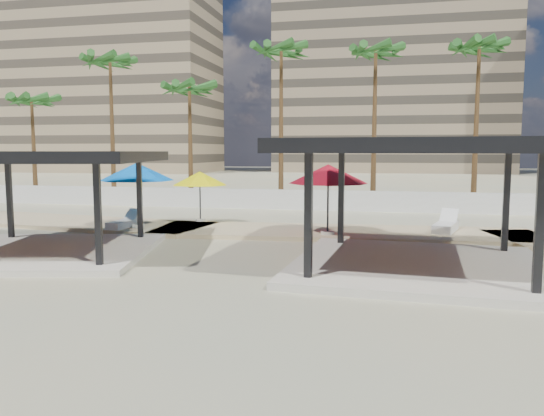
% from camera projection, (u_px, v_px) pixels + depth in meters
% --- Properties ---
extents(ground, '(200.00, 200.00, 0.00)m').
position_uv_depth(ground, '(254.00, 268.00, 16.13)').
color(ground, '#C8B484').
rests_on(ground, ground).
extents(promenade, '(44.45, 7.97, 0.24)m').
position_uv_depth(promenade, '(342.00, 231.00, 23.13)').
color(promenade, '#C6B284').
rests_on(promenade, ground).
extents(boundary_wall, '(56.00, 0.30, 1.20)m').
position_uv_depth(boundary_wall, '(321.00, 200.00, 31.60)').
color(boundary_wall, silver).
rests_on(boundary_wall, ground).
extents(building_west, '(34.00, 16.00, 32.40)m').
position_uv_depth(building_west, '(113.00, 81.00, 89.50)').
color(building_west, '#937F60').
rests_on(building_west, ground).
extents(building_mid, '(38.00, 16.00, 30.40)m').
position_uv_depth(building_mid, '(391.00, 87.00, 89.46)').
color(building_mid, '#847259').
rests_on(building_mid, ground).
extents(pavilion_central, '(8.09, 8.09, 3.86)m').
position_uv_depth(pavilion_central, '(419.00, 193.00, 15.63)').
color(pavilion_central, beige).
rests_on(pavilion_central, ground).
extents(pavilion_west, '(8.31, 8.31, 3.52)m').
position_uv_depth(pavilion_west, '(47.00, 194.00, 17.91)').
color(pavilion_west, beige).
rests_on(pavilion_west, ground).
extents(umbrella_b, '(2.76, 2.76, 2.38)m').
position_uv_depth(umbrella_b, '(200.00, 178.00, 25.22)').
color(umbrella_b, beige).
rests_on(umbrella_b, promenade).
extents(umbrella_c, '(3.75, 3.75, 2.83)m').
position_uv_depth(umbrella_c, '(328.00, 174.00, 21.14)').
color(umbrella_c, beige).
rests_on(umbrella_c, promenade).
extents(umbrella_f, '(4.19, 4.19, 2.84)m').
position_uv_depth(umbrella_f, '(137.00, 172.00, 23.13)').
color(umbrella_f, beige).
rests_on(umbrella_f, promenade).
extents(lounger_a, '(0.80, 2.00, 0.74)m').
position_uv_depth(lounger_a, '(124.00, 223.00, 23.35)').
color(lounger_a, white).
rests_on(lounger_a, promenade).
extents(lounger_b, '(1.30, 2.39, 0.86)m').
position_uv_depth(lounger_b, '(446.00, 226.00, 22.20)').
color(lounger_b, white).
rests_on(lounger_b, promenade).
extents(palm_a, '(3.00, 3.00, 7.93)m').
position_uv_depth(palm_a, '(32.00, 104.00, 37.65)').
color(palm_a, brown).
rests_on(palm_a, ground).
extents(palm_b, '(3.00, 3.00, 10.49)m').
position_uv_depth(palm_b, '(110.00, 68.00, 36.50)').
color(palm_b, brown).
rests_on(palm_b, ground).
extents(palm_c, '(3.00, 3.00, 8.43)m').
position_uv_depth(palm_c, '(189.00, 93.00, 34.84)').
color(palm_c, brown).
rests_on(palm_c, ground).
extents(palm_d, '(3.00, 3.00, 10.81)m').
position_uv_depth(palm_d, '(281.00, 57.00, 34.09)').
color(palm_d, brown).
rests_on(palm_d, ground).
extents(palm_e, '(3.00, 3.00, 10.42)m').
position_uv_depth(palm_e, '(376.00, 58.00, 32.36)').
color(palm_e, brown).
rests_on(palm_e, ground).
extents(palm_f, '(3.00, 3.00, 10.47)m').
position_uv_depth(palm_f, '(479.00, 54.00, 31.26)').
color(palm_f, brown).
rests_on(palm_f, ground).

